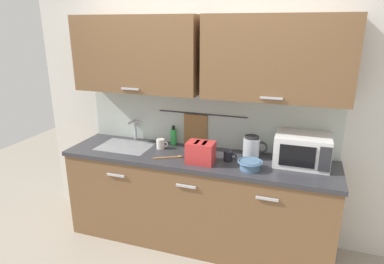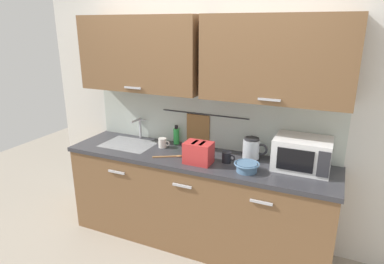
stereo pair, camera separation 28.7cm
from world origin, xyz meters
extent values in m
plane|color=#9E9384|center=(0.00, 0.00, 0.00)|extent=(8.00, 8.00, 0.00)
cube|color=brown|center=(0.00, 0.30, 0.43)|extent=(2.50, 0.60, 0.86)
cube|color=#B7B7BC|center=(-0.69, -0.01, 0.74)|extent=(0.18, 0.02, 0.02)
cube|color=#B7B7BC|center=(0.00, -0.01, 0.74)|extent=(0.18, 0.02, 0.02)
cube|color=#B7B7BC|center=(0.69, -0.01, 0.74)|extent=(0.18, 0.02, 0.02)
cube|color=#333338|center=(0.00, 0.30, 0.88)|extent=(2.53, 0.63, 0.04)
cube|color=#9EA0A5|center=(-0.77, 0.32, 0.85)|extent=(0.52, 0.38, 0.09)
cube|color=silver|center=(0.00, 0.63, 1.25)|extent=(3.70, 0.06, 2.50)
cube|color=beige|center=(0.00, 0.59, 1.18)|extent=(2.50, 0.01, 0.55)
cube|color=brown|center=(-0.64, 0.43, 1.80)|extent=(1.22, 0.33, 0.70)
cube|color=#B7B7BC|center=(-0.64, 0.26, 1.50)|extent=(0.18, 0.01, 0.02)
cube|color=brown|center=(0.64, 0.43, 1.80)|extent=(1.22, 0.33, 0.70)
cube|color=#B7B7BC|center=(0.64, 0.26, 1.50)|extent=(0.18, 0.01, 0.02)
cylinder|color=#333338|center=(-0.04, 0.58, 1.23)|extent=(0.90, 0.01, 0.01)
cube|color=olive|center=(-0.11, 0.58, 1.05)|extent=(0.24, 0.02, 0.34)
cylinder|color=#B2B5BA|center=(-0.77, 0.55, 1.01)|extent=(0.03, 0.03, 0.22)
cylinder|color=#B2B5BA|center=(-0.77, 0.47, 1.11)|extent=(0.02, 0.16, 0.02)
cube|color=#B2B5BA|center=(-0.73, 0.55, 1.10)|extent=(0.07, 0.02, 0.01)
cube|color=white|center=(0.92, 0.41, 1.04)|extent=(0.46, 0.34, 0.27)
cube|color=black|center=(0.88, 0.24, 1.04)|extent=(0.29, 0.01, 0.18)
cube|color=#2D2D33|center=(1.10, 0.24, 1.04)|extent=(0.09, 0.01, 0.21)
cylinder|color=black|center=(0.48, 0.43, 0.91)|extent=(0.16, 0.16, 0.02)
cylinder|color=#B2B7BC|center=(0.48, 0.43, 1.00)|extent=(0.15, 0.15, 0.17)
cylinder|color=#262628|center=(0.48, 0.43, 1.10)|extent=(0.13, 0.13, 0.02)
torus|color=black|center=(0.57, 0.43, 1.01)|extent=(0.11, 0.02, 0.11)
cylinder|color=green|center=(-0.33, 0.53, 0.98)|extent=(0.06, 0.06, 0.16)
cylinder|color=black|center=(-0.33, 0.53, 1.08)|extent=(0.03, 0.03, 0.04)
cylinder|color=silver|center=(-0.40, 0.38, 0.95)|extent=(0.08, 0.08, 0.09)
torus|color=silver|center=(-0.35, 0.38, 0.95)|extent=(0.06, 0.01, 0.06)
cylinder|color=#4C7093|center=(0.51, 0.16, 0.94)|extent=(0.17, 0.17, 0.07)
torus|color=#4C7093|center=(0.51, 0.16, 0.97)|extent=(0.21, 0.21, 0.01)
cube|color=red|center=(0.08, 0.16, 1.00)|extent=(0.24, 0.17, 0.19)
cube|color=black|center=(0.04, 0.16, 1.08)|extent=(0.03, 0.12, 0.01)
cube|color=black|center=(0.11, 0.16, 1.08)|extent=(0.03, 0.12, 0.01)
cube|color=black|center=(-0.05, 0.16, 1.02)|extent=(0.02, 0.02, 0.02)
cylinder|color=black|center=(0.30, 0.28, 0.95)|extent=(0.08, 0.08, 0.09)
torus|color=black|center=(0.35, 0.28, 0.95)|extent=(0.06, 0.01, 0.06)
cube|color=#9E7042|center=(-0.26, 0.16, 0.91)|extent=(0.20, 0.12, 0.01)
ellipsoid|color=#9E7042|center=(-0.14, 0.22, 0.91)|extent=(0.07, 0.06, 0.01)
camera|label=1|loc=(0.88, -2.46, 2.07)|focal=31.41mm
camera|label=2|loc=(1.15, -2.36, 2.07)|focal=31.41mm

